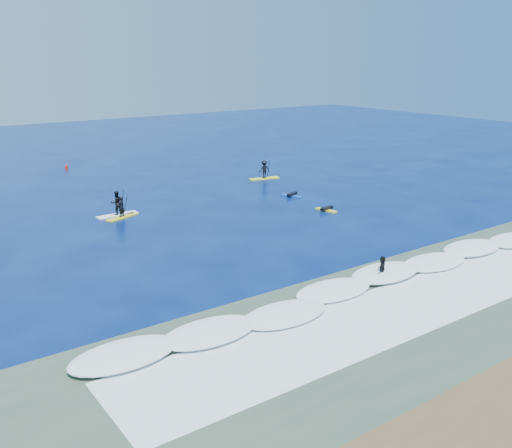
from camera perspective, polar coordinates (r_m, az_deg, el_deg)
ground at (r=39.81m, az=1.55°, el=-1.40°), size 160.00×160.00×0.00m
shallow_water at (r=30.59m, az=17.70°, el=-7.93°), size 90.00×13.00×0.01m
breaking_wave at (r=32.88m, az=12.15°, el=-5.75°), size 40.00×6.00×0.30m
whitewater at (r=31.13m, az=16.23°, el=-7.37°), size 34.00×5.00×0.02m
sup_paddler_left at (r=45.73m, az=-13.30°, el=1.35°), size 2.89×1.64×1.98m
sup_paddler_center at (r=46.42m, az=-13.76°, el=1.85°), size 3.33×0.93×2.32m
sup_paddler_right at (r=58.70m, az=0.83°, el=5.37°), size 3.28×1.40×2.24m
prone_paddler_near at (r=47.05m, az=7.03°, el=1.49°), size 1.52×1.97×0.40m
prone_paddler_far at (r=51.54m, az=3.58°, el=2.92°), size 1.51×2.00×0.41m
wave_surfer at (r=33.11m, az=12.51°, el=-4.27°), size 1.63×1.46×1.25m
marker_buoy at (r=66.74m, az=-18.44°, el=5.41°), size 0.31×0.31×0.75m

